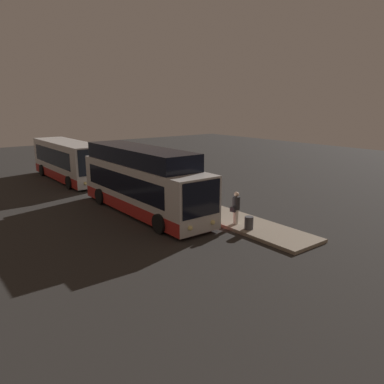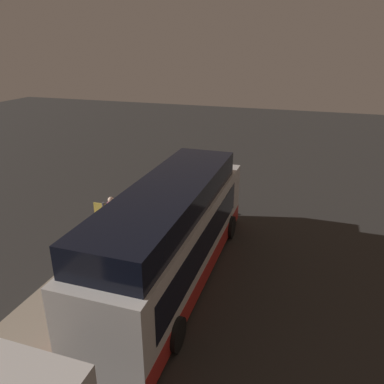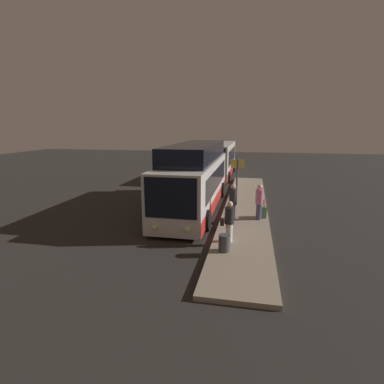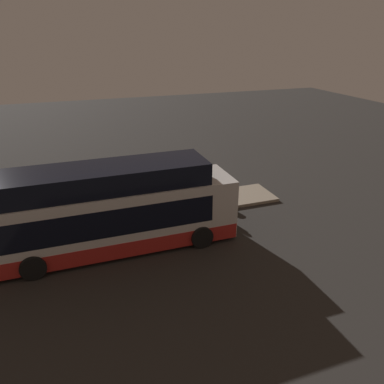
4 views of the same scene
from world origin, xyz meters
name	(u,v)px [view 4 (image 4 of 4)]	position (x,y,z in m)	size (l,w,h in m)	color
ground	(103,247)	(0.00, 0.00, 0.00)	(80.00, 80.00, 0.00)	#2B2826
platform	(96,218)	(0.00, 2.81, 0.08)	(20.00, 2.42, 0.17)	gray
bus_lead	(110,213)	(0.42, -0.16, 1.70)	(10.84, 2.83, 3.81)	silver
passenger_boarding	(139,188)	(2.45, 3.51, 1.15)	(0.65, 0.56, 1.81)	#4C476B
passenger_waiting	(151,196)	(2.77, 2.20, 1.17)	(0.46, 0.46, 1.84)	#4C476B
passenger_with_bags	(205,189)	(5.73, 2.25, 1.08)	(0.47, 0.62, 1.71)	silver
suitcase	(131,199)	(2.04, 3.77, 0.46)	(0.42, 0.27, 0.83)	#598C59
sign_post	(90,189)	(-0.13, 2.23, 1.96)	(0.10, 0.78, 2.80)	#4C4C51
trash_bin	(223,198)	(6.75, 2.17, 0.49)	(0.44, 0.44, 0.65)	#3F3F44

